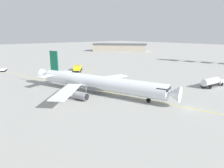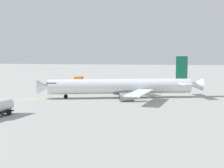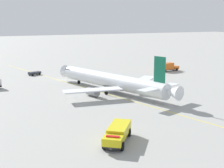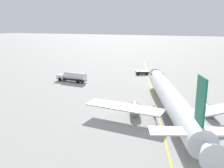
{
  "view_description": "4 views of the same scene",
  "coord_description": "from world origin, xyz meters",
  "px_view_note": "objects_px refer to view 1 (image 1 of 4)",
  "views": [
    {
      "loc": [
        -29.77,
        -45.49,
        16.06
      ],
      "look_at": [
        4.39,
        -6.62,
        3.01
      ],
      "focal_mm": 32.07,
      "sensor_mm": 36.0,
      "label": 1
    },
    {
      "loc": [
        82.19,
        11.77,
        11.13
      ],
      "look_at": [
        14.45,
        -3.06,
        4.75
      ],
      "focal_mm": 49.51,
      "sensor_mm": 36.0,
      "label": 2
    },
    {
      "loc": [
        37.57,
        74.05,
        19.54
      ],
      "look_at": [
        2.22,
        -3.2,
        2.14
      ],
      "focal_mm": 51.69,
      "sensor_mm": 36.0,
      "label": 3
    },
    {
      "loc": [
        -2.11,
        43.51,
        17.38
      ],
      "look_at": [
        14.45,
        -3.06,
        5.03
      ],
      "focal_mm": 39.7,
      "sensor_mm": 36.0,
      "label": 4
    }
  ],
  "objects_px": {
    "fuel_tanker_truck": "(212,82)",
    "fire_tender_truck": "(78,68)",
    "pushback_tug_truck": "(3,69)",
    "airliner_main": "(97,83)"
  },
  "relations": [
    {
      "from": "pushback_tug_truck",
      "to": "fire_tender_truck",
      "type": "xyz_separation_m",
      "value": [
        24.89,
        -21.43,
        0.72
      ]
    },
    {
      "from": "fuel_tanker_truck",
      "to": "fire_tender_truck",
      "type": "xyz_separation_m",
      "value": [
        -17.01,
        50.59,
        -0.06
      ]
    },
    {
      "from": "airliner_main",
      "to": "fuel_tanker_truck",
      "type": "height_order",
      "value": "airliner_main"
    },
    {
      "from": "fire_tender_truck",
      "to": "fuel_tanker_truck",
      "type": "bearing_deg",
      "value": -123.76
    },
    {
      "from": "fuel_tanker_truck",
      "to": "airliner_main",
      "type": "bearing_deg",
      "value": 157.35
    },
    {
      "from": "airliner_main",
      "to": "fire_tender_truck",
      "type": "relative_size",
      "value": 4.78
    },
    {
      "from": "airliner_main",
      "to": "fire_tender_truck",
      "type": "distance_m",
      "value": 35.65
    },
    {
      "from": "fuel_tanker_truck",
      "to": "fire_tender_truck",
      "type": "bearing_deg",
      "value": 115.83
    },
    {
      "from": "airliner_main",
      "to": "fuel_tanker_truck",
      "type": "xyz_separation_m",
      "value": [
        31.03,
        -17.84,
        -1.31
      ]
    },
    {
      "from": "fuel_tanker_truck",
      "to": "pushback_tug_truck",
      "type": "bearing_deg",
      "value": 127.43
    }
  ]
}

